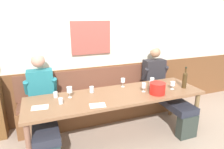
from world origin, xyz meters
name	(u,v)px	position (x,y,z in m)	size (l,w,h in m)	color
ground_plane	(121,143)	(0.00, 0.00, -0.01)	(6.80, 6.80, 0.02)	tan
room_wall_back	(98,43)	(0.00, 1.09, 1.40)	(6.80, 0.12, 2.80)	silver
wood_wainscot_panel	(100,90)	(0.00, 1.04, 0.48)	(6.80, 0.03, 0.96)	brown
wall_bench	(103,104)	(0.00, 0.83, 0.28)	(2.96, 0.42, 0.94)	brown
dining_table	(117,99)	(0.00, 0.16, 0.67)	(2.66, 0.77, 0.74)	brown
person_center_left_seat	(42,101)	(-1.06, 0.50, 0.65)	(0.50, 1.22, 1.33)	#27363A
person_center_right_seat	(163,86)	(1.05, 0.48, 0.63)	(0.52, 1.21, 1.32)	#2C3530
ice_bucket	(157,88)	(0.58, -0.03, 0.83)	(0.24, 0.24, 0.17)	red
wine_bottle_clear_water	(185,79)	(1.13, 0.03, 0.89)	(0.07, 0.07, 0.35)	#3F2D16
wine_glass_left_end	(123,81)	(0.21, 0.43, 0.85)	(0.07, 0.07, 0.15)	silver
wine_glass_center_rear	(151,84)	(0.58, 0.15, 0.84)	(0.07, 0.07, 0.14)	silver
wine_glass_mid_right	(152,80)	(0.68, 0.28, 0.85)	(0.07, 0.07, 0.15)	silver
wine_glass_near_bucket	(144,86)	(0.43, 0.11, 0.84)	(0.07, 0.07, 0.14)	silver
wine_glass_by_bottle	(173,84)	(0.91, 0.04, 0.83)	(0.07, 0.07, 0.13)	silver
wine_glass_mid_left	(69,90)	(-0.68, 0.30, 0.86)	(0.08, 0.08, 0.16)	silver
water_tumbler_left	(92,90)	(-0.33, 0.37, 0.79)	(0.07, 0.07, 0.10)	silver
water_tumbler_right	(56,95)	(-0.87, 0.37, 0.79)	(0.06, 0.06, 0.08)	silver
water_tumbler_center	(61,101)	(-0.83, 0.13, 0.78)	(0.06, 0.06, 0.08)	silver
tasting_sheet_left_guest	(40,107)	(-1.10, 0.11, 0.75)	(0.21, 0.15, 0.00)	white
tasting_sheet_right_guest	(98,105)	(-0.38, -0.09, 0.75)	(0.21, 0.15, 0.00)	white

